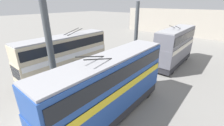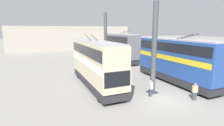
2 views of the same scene
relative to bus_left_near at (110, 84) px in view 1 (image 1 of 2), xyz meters
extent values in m
plane|color=gray|center=(-3.80, 4.52, -2.94)|extent=(240.00, 240.00, 0.00)
cube|color=#A8A093|center=(37.00, 4.52, 0.57)|extent=(0.50, 36.00, 7.02)
cylinder|color=#42474C|center=(-1.87, 4.52, 1.44)|extent=(0.50, 0.50, 8.76)
cube|color=#333338|center=(-1.87, 4.52, -2.90)|extent=(0.91, 0.91, 0.08)
cylinder|color=#42474C|center=(10.92, 4.52, 1.44)|extent=(0.50, 0.50, 8.76)
cube|color=#333338|center=(10.92, 4.52, -2.90)|extent=(0.91, 0.91, 0.08)
cylinder|color=black|center=(4.31, -1.05, -2.41)|extent=(1.06, 0.30, 1.06)
cylinder|color=black|center=(4.31, 1.05, -2.41)|extent=(1.06, 0.30, 1.06)
cube|color=#28282D|center=(-0.01, 0.00, -2.25)|extent=(11.22, 2.45, 0.79)
cube|color=#234793|center=(-0.01, 0.00, -0.75)|extent=(11.45, 2.50, 2.23)
cube|color=yellow|center=(-0.01, 0.00, 0.09)|extent=(11.11, 2.54, 0.55)
cube|color=#234793|center=(-0.01, 0.00, 1.22)|extent=(11.34, 2.43, 1.70)
cube|color=black|center=(-0.01, 0.00, 1.30)|extent=(10.99, 2.51, 0.94)
cube|color=#9E9EA3|center=(-0.01, 0.00, 2.14)|extent=(11.22, 2.25, 0.14)
cube|color=black|center=(5.65, 0.00, -0.52)|extent=(0.12, 2.30, 1.43)
cylinder|color=#282828|center=(-1.44, -0.35, 2.50)|extent=(2.35, 0.07, 0.65)
cylinder|color=#282828|center=(-1.44, 0.35, 2.50)|extent=(2.35, 0.07, 0.65)
cylinder|color=black|center=(17.51, -1.05, -2.41)|extent=(1.05, 0.30, 1.05)
cylinder|color=black|center=(17.51, 1.05, -2.41)|extent=(1.05, 0.30, 1.05)
cylinder|color=black|center=(11.03, -1.05, -2.41)|extent=(1.05, 0.30, 1.05)
cylinder|color=black|center=(11.03, 1.05, -2.41)|extent=(1.05, 0.30, 1.05)
cube|color=#28282D|center=(14.17, 0.00, -2.26)|extent=(9.29, 2.45, 0.79)
cube|color=slate|center=(14.17, 0.00, -0.75)|extent=(9.48, 2.50, 2.22)
cube|color=silver|center=(14.17, 0.00, 0.08)|extent=(9.20, 2.54, 0.55)
cube|color=slate|center=(14.17, 0.00, 1.32)|extent=(9.39, 2.43, 1.92)
cube|color=black|center=(14.17, 0.00, 1.41)|extent=(9.10, 2.51, 1.06)
cube|color=#9E9EA3|center=(14.17, 0.00, 2.35)|extent=(9.29, 2.25, 0.14)
cube|color=black|center=(18.85, 0.00, -0.53)|extent=(0.12, 2.30, 1.42)
cylinder|color=#282828|center=(12.98, -0.35, 2.71)|extent=(2.35, 0.07, 0.65)
cylinder|color=#282828|center=(12.98, 0.35, 2.71)|extent=(2.35, 0.07, 0.65)
cylinder|color=black|center=(-1.96, 7.99, -2.43)|extent=(1.02, 0.30, 1.02)
cylinder|color=black|center=(-1.96, 10.09, -2.43)|extent=(1.02, 0.30, 1.02)
cylinder|color=black|center=(6.30, 7.99, -2.43)|extent=(1.02, 0.30, 1.02)
cylinder|color=black|center=(6.30, 10.09, -2.43)|extent=(1.02, 0.30, 1.02)
cube|color=#28282D|center=(2.27, 9.04, -2.27)|extent=(11.03, 2.45, 0.78)
cube|color=beige|center=(2.27, 9.04, -0.86)|extent=(11.25, 2.50, 2.04)
cube|color=white|center=(2.27, 9.04, -0.11)|extent=(10.92, 2.54, 0.55)
cube|color=beige|center=(2.27, 9.04, 1.05)|extent=(11.14, 2.43, 1.76)
cube|color=black|center=(2.27, 9.04, 1.14)|extent=(10.80, 2.51, 0.97)
cube|color=#9E9EA3|center=(2.27, 9.04, 2.00)|extent=(11.03, 2.25, 0.14)
cube|color=black|center=(-3.30, 9.04, -0.65)|extent=(0.12, 2.30, 1.31)
cylinder|color=#282828|center=(3.68, 8.69, 2.36)|extent=(2.35, 0.07, 0.65)
cylinder|color=#282828|center=(3.68, 9.39, 2.36)|extent=(2.35, 0.07, 0.65)
sphere|color=#A37A5B|center=(-4.92, 2.22, -1.49)|extent=(0.20, 0.20, 0.20)
cube|color=#2D2D33|center=(3.91, 6.57, -2.53)|extent=(0.36, 0.35, 0.82)
cube|color=#934C42|center=(3.91, 6.57, -1.76)|extent=(0.48, 0.45, 0.72)
sphere|color=tan|center=(3.91, 6.57, -1.28)|extent=(0.23, 0.23, 0.23)
cube|color=#384251|center=(-2.63, 5.29, -2.57)|extent=(0.31, 0.21, 0.74)
cube|color=beige|center=(-2.63, 5.29, -1.87)|extent=(0.43, 0.26, 0.64)
sphere|color=#A37A5B|center=(-2.63, 5.29, -1.45)|extent=(0.21, 0.21, 0.21)
cylinder|color=#933828|center=(11.33, 6.76, -2.53)|extent=(0.58, 0.58, 0.82)
cylinder|color=#933828|center=(11.33, 6.76, -2.53)|extent=(0.61, 0.61, 0.04)
camera|label=1|loc=(-7.37, -6.27, 5.62)|focal=24.00mm
camera|label=2|loc=(-15.48, 14.77, 3.32)|focal=28.00mm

